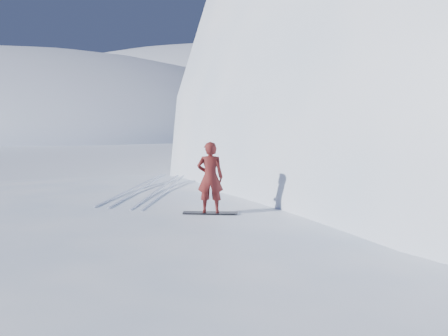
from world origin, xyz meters
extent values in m
plane|color=white|center=(0.00, 0.00, 0.00)|extent=(400.00, 400.00, 0.00)
ellipsoid|color=white|center=(1.00, 3.00, 0.00)|extent=(36.00, 28.00, 4.80)
ellipsoid|color=white|center=(-40.00, 110.00, 0.00)|extent=(140.00, 90.00, 36.00)
ellipsoid|color=white|center=(-2.00, 6.00, 0.00)|extent=(7.00, 6.30, 1.00)
ellipsoid|color=white|center=(7.00, 4.00, 0.00)|extent=(4.00, 3.60, 0.60)
cube|color=black|center=(2.20, 3.05, 2.41)|extent=(1.49, 0.76, 0.02)
imported|color=maroon|center=(2.20, 3.05, 3.38)|extent=(0.81, 0.67, 1.92)
cube|color=silver|center=(-1.71, 5.47, 2.42)|extent=(1.10, 5.92, 0.04)
cube|color=silver|center=(-1.40, 5.47, 2.42)|extent=(1.41, 5.86, 0.04)
cube|color=silver|center=(-0.76, 5.47, 2.42)|extent=(1.54, 5.83, 0.04)
cube|color=silver|center=(-0.46, 5.47, 2.42)|extent=(1.63, 5.81, 0.04)
camera|label=1|loc=(7.42, -9.02, 5.59)|focal=40.00mm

